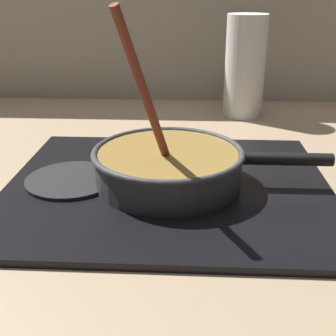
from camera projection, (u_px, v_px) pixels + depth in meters
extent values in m
cube|color=#9E8466|center=(142.00, 242.00, 0.65)|extent=(2.40, 1.60, 0.04)
cube|color=#B2A893|center=(169.00, 6.00, 1.26)|extent=(2.40, 0.02, 0.55)
cube|color=black|center=(168.00, 186.00, 0.76)|extent=(0.56, 0.48, 0.01)
torus|color=#592D0C|center=(168.00, 181.00, 0.76)|extent=(0.18, 0.18, 0.01)
cylinder|color=#262628|center=(71.00, 180.00, 0.77)|extent=(0.16, 0.16, 0.01)
cylinder|color=#38383D|center=(168.00, 168.00, 0.75)|extent=(0.25, 0.25, 0.06)
cylinder|color=olive|center=(168.00, 166.00, 0.75)|extent=(0.24, 0.24, 0.05)
torus|color=#38383D|center=(168.00, 152.00, 0.74)|extent=(0.26, 0.26, 0.01)
cylinder|color=black|center=(287.00, 159.00, 0.73)|extent=(0.15, 0.02, 0.02)
cylinder|color=beige|center=(175.00, 159.00, 0.73)|extent=(0.03, 0.03, 0.01)
cylinder|color=beige|center=(149.00, 162.00, 0.73)|extent=(0.03, 0.03, 0.01)
cylinder|color=beige|center=(216.00, 149.00, 0.78)|extent=(0.03, 0.03, 0.01)
cylinder|color=#EDD88C|center=(116.00, 164.00, 0.72)|extent=(0.03, 0.03, 0.01)
cylinder|color=#E5CC7A|center=(199.00, 145.00, 0.80)|extent=(0.03, 0.03, 0.01)
cylinder|color=#E5CC7A|center=(174.00, 147.00, 0.79)|extent=(0.03, 0.03, 0.01)
cylinder|color=#E5CC7A|center=(147.00, 178.00, 0.66)|extent=(0.03, 0.03, 0.01)
cylinder|color=maroon|center=(147.00, 94.00, 0.65)|extent=(0.08, 0.11, 0.26)
cube|color=brown|center=(171.00, 162.00, 0.74)|extent=(0.05, 0.05, 0.01)
cylinder|color=white|center=(245.00, 67.00, 1.14)|extent=(0.11, 0.11, 0.26)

